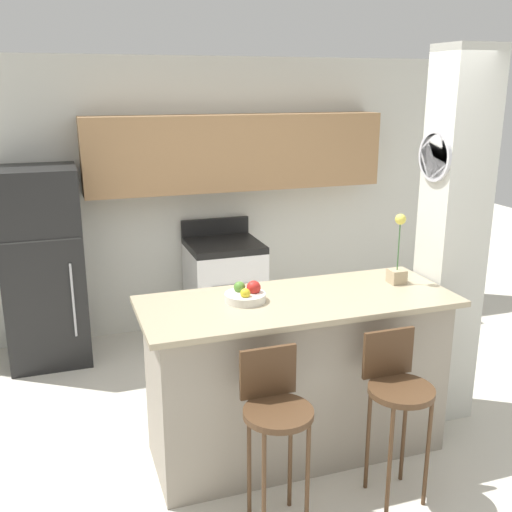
{
  "coord_description": "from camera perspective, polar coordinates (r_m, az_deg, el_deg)",
  "views": [
    {
      "loc": [
        -1.35,
        -3.17,
        2.3
      ],
      "look_at": [
        0.0,
        0.8,
        1.1
      ],
      "focal_mm": 42.0,
      "sensor_mm": 36.0,
      "label": 1
    }
  ],
  "objects": [
    {
      "name": "ground_plane",
      "position": [
        4.14,
        3.76,
        -17.8
      ],
      "size": [
        14.0,
        14.0,
        0.0
      ],
      "primitive_type": "plane",
      "color": "beige"
    },
    {
      "name": "refrigerator",
      "position": [
        5.32,
        -19.57,
        -0.96
      ],
      "size": [
        0.65,
        0.66,
        1.67
      ],
      "color": "black",
      "rests_on": "ground_plane"
    },
    {
      "name": "bar_stool_left",
      "position": [
        3.22,
        1.88,
        -14.74
      ],
      "size": [
        0.37,
        0.37,
        0.98
      ],
      "color": "#4C331E",
      "rests_on": "ground_plane"
    },
    {
      "name": "wall_back",
      "position": [
        5.67,
        -3.68,
        7.38
      ],
      "size": [
        5.6,
        0.38,
        2.55
      ],
      "color": "silver",
      "rests_on": "ground_plane"
    },
    {
      "name": "bar_stool_right",
      "position": [
        3.51,
        13.3,
        -12.42
      ],
      "size": [
        0.37,
        0.37,
        0.98
      ],
      "color": "#4C331E",
      "rests_on": "ground_plane"
    },
    {
      "name": "pillar_right",
      "position": [
        4.26,
        18.12,
        1.35
      ],
      "size": [
        0.38,
        0.33,
        2.55
      ],
      "color": "silver",
      "rests_on": "ground_plane"
    },
    {
      "name": "orchid_vase",
      "position": [
        4.0,
        13.34,
        -0.48
      ],
      "size": [
        0.1,
        0.1,
        0.46
      ],
      "color": "tan",
      "rests_on": "counter_bar"
    },
    {
      "name": "counter_bar",
      "position": [
        3.87,
        3.9,
        -11.3
      ],
      "size": [
        1.94,
        0.76,
        1.05
      ],
      "color": "gray",
      "rests_on": "ground_plane"
    },
    {
      "name": "fruit_bowl",
      "position": [
        3.61,
        -0.97,
        -3.71
      ],
      "size": [
        0.25,
        0.25,
        0.12
      ],
      "color": "silver",
      "rests_on": "counter_bar"
    },
    {
      "name": "stove_range",
      "position": [
        5.63,
        -3.03,
        -3.09
      ],
      "size": [
        0.66,
        0.65,
        1.07
      ],
      "color": "white",
      "rests_on": "ground_plane"
    }
  ]
}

